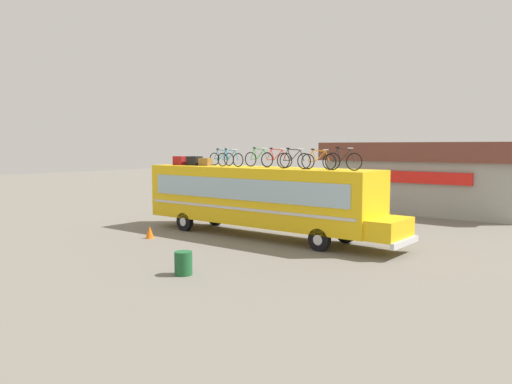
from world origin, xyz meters
The scene contains 15 objects.
ground_plane centered at (0.00, 0.00, 0.00)m, with size 120.00×120.00×0.00m, color slate.
bus centered at (0.17, 0.00, 1.89)m, with size 13.20×2.58×3.23m.
luggage_bag_1 centered at (-4.85, -0.29, 3.45)m, with size 0.66×0.48×0.45m, color maroon.
luggage_bag_2 centered at (-3.99, -0.12, 3.46)m, with size 0.70×0.51×0.46m, color black.
luggage_bag_3 centered at (-3.17, -0.18, 3.42)m, with size 0.64×0.36×0.38m, color olive.
rooftop_bicycle_1 centered at (-2.58, 0.38, 3.59)m, with size 1.63×0.44×0.86m.
rooftop_bicycle_2 centered at (-1.45, -0.26, 3.59)m, with size 1.63×0.44×0.87m.
rooftop_bicycle_3 centered at (-0.24, 0.42, 3.61)m, with size 1.69×0.44×0.92m.
rooftop_bicycle_4 centered at (0.96, 0.18, 3.61)m, with size 1.75×0.44×0.91m.
rooftop_bicycle_5 centered at (2.19, -0.25, 3.61)m, with size 1.76×0.44×0.91m.
rooftop_bicycle_6 centered at (3.41, -0.20, 3.59)m, with size 1.70×0.44×0.87m.
rooftop_bicycle_7 centered at (4.60, -0.25, 3.62)m, with size 1.69×0.44×0.95m.
roadside_building centered at (3.09, 14.68, 2.29)m, with size 12.70×7.80×4.44m.
trash_bin centered at (2.52, -7.11, 0.39)m, with size 0.58×0.58×0.77m, color #1E592D.
traffic_cone centered at (-3.48, -3.53, 0.28)m, with size 0.39×0.39×0.57m, color orange.
Camera 1 is at (14.36, -18.24, 4.20)m, focal length 35.13 mm.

